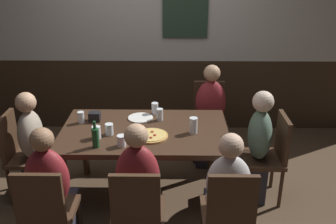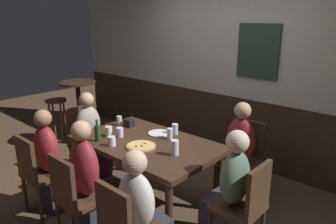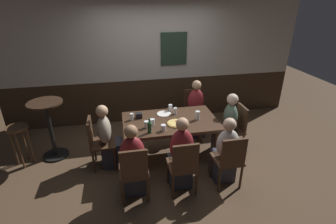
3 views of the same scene
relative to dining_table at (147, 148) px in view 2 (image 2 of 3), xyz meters
The scene contains 27 objects.
ground_plane 0.66m from the dining_table, ahead, with size 12.00×12.00×0.00m, color #4C3826.
wall_back 1.77m from the dining_table, 89.90° to the left, with size 6.40×0.13×2.60m.
dining_table is the anchor object (origin of this frame).
chair_head_west 1.21m from the dining_table, behind, with size 0.40×0.40×0.88m.
chair_right_far 1.14m from the dining_table, 52.44° to the left, with size 0.40×0.40×0.88m.
chair_head_east 1.21m from the dining_table, ahead, with size 0.40×0.40×0.88m.
chair_mid_near 0.91m from the dining_table, 90.00° to the right, with size 0.40×0.40×0.88m.
chair_left_near 1.14m from the dining_table, 127.56° to the right, with size 0.40×0.40×0.88m.
person_right_near 1.02m from the dining_table, 46.70° to the right, with size 0.34×0.37×1.09m.
person_head_west 1.05m from the dining_table, behind, with size 0.37×0.34×1.11m.
person_right_far 1.02m from the dining_table, 46.77° to the left, with size 0.34×0.37×1.14m.
person_head_east 1.05m from the dining_table, ahead, with size 0.37×0.34×1.13m.
person_mid_near 0.75m from the dining_table, 90.00° to the right, with size 0.34×0.37×1.16m.
person_left_near 1.02m from the dining_table, 133.25° to the right, with size 0.34×0.37×1.13m.
pizza 0.19m from the dining_table, 64.41° to the right, with size 0.30×0.30×0.03m.
pint_glass_amber 0.29m from the dining_table, 58.54° to the left, with size 0.06×0.06×0.12m.
pint_glass_pale 0.35m from the dining_table, 161.73° to the right, with size 0.07×0.07×0.11m.
pint_glass_stout 0.66m from the dining_table, 166.99° to the left, with size 0.06×0.06×0.12m.
tumbler_water 0.40m from the dining_table, 77.60° to the left, with size 0.07×0.07×0.12m.
beer_glass_half 0.39m from the dining_table, 118.35° to the right, with size 0.08×0.08×0.10m.
beer_glass_tall 0.47m from the dining_table, 156.90° to the right, with size 0.08×0.08×0.11m.
highball_clear 0.48m from the dining_table, ahead, with size 0.07×0.07×0.15m.
beer_bottle_green 0.55m from the dining_table, 138.85° to the right, with size 0.06×0.06×0.24m.
plate_white_large 0.28m from the dining_table, 102.82° to the left, with size 0.25×0.25×0.01m, color white.
condiment_caddy 0.55m from the dining_table, 158.73° to the left, with size 0.11×0.09×0.09m, color black.
side_bar_table 2.06m from the dining_table, 167.07° to the left, with size 0.56×0.56×1.05m.
bar_stool 2.48m from the dining_table, behind, with size 0.34×0.34×0.72m.
Camera 2 is at (2.29, -2.18, 2.01)m, focal length 33.92 mm.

